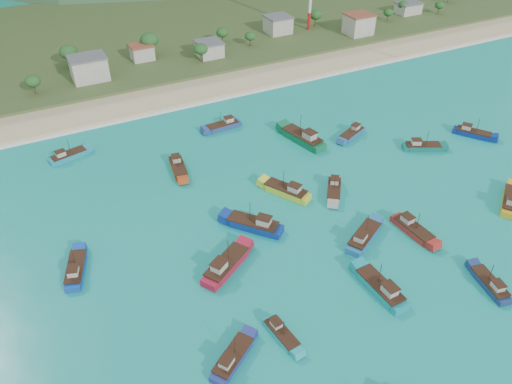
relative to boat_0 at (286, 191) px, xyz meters
name	(u,v)px	position (x,y,z in m)	size (l,w,h in m)	color
ground	(324,242)	(-1.21, -17.75, -0.81)	(600.00, 600.00, 0.00)	#0C8476
beach	(188,92)	(-1.21, 61.25, -0.81)	(400.00, 18.00, 1.20)	beige
land	(134,33)	(-1.21, 122.25, -0.81)	(400.00, 110.00, 2.40)	#385123
surf_line	(199,104)	(-1.21, 51.75, -0.81)	(400.00, 2.50, 0.08)	white
village	(189,49)	(8.32, 84.28, 3.89)	(212.11, 24.97, 7.28)	beige
vegetation	(135,55)	(-10.40, 85.70, 4.38)	(277.09, 26.00, 8.63)	#235623
boat_0	(286,191)	(0.00, 0.00, 0.00)	(8.34, 11.36, 6.60)	yellow
boat_1	(352,134)	(28.91, 14.85, -0.18)	(9.79, 6.36, 5.59)	#285E97
boat_2	(223,126)	(-0.56, 34.57, -0.12)	(10.24, 3.69, 5.94)	navy
boat_3	(281,334)	(-20.29, -33.94, -0.33)	(3.31, 8.30, 4.77)	#1EACB5
boat_5	(364,237)	(6.28, -20.85, -0.03)	(11.10, 8.15, 6.45)	#1E659F
boat_6	(472,133)	(58.34, 0.27, -0.13)	(8.04, 9.86, 5.87)	navy
boat_8	(233,359)	(-29.50, -34.68, -0.17)	(9.48, 7.75, 5.65)	navy
boat_11	(254,225)	(-11.99, -7.38, 0.08)	(10.44, 11.36, 7.05)	navy
boat_12	(413,230)	(16.88, -23.41, -0.10)	(3.75, 10.44, 6.05)	#AD2821
boat_14	(178,168)	(-18.84, 20.42, -0.11)	(4.50, 10.47, 5.99)	#B83E16
boat_16	(334,190)	(10.06, -4.40, -0.16)	(8.01, 9.45, 5.70)	#ACA59B
boat_17	(226,266)	(-22.13, -15.63, 0.08)	(11.96, 9.34, 7.04)	maroon
boat_18	(490,285)	(19.23, -41.68, -0.21)	(4.46, 9.57, 5.45)	navy
boat_19	(303,138)	(15.38, 18.33, 0.26)	(6.97, 14.14, 8.03)	#0E663D
boat_20	(422,147)	(41.31, 1.00, -0.14)	(10.10, 7.02, 5.81)	#106456
boat_21	(76,270)	(-47.86, -3.67, -0.12)	(5.93, 10.47, 5.94)	#1042A3
boat_24	(381,289)	(0.55, -33.57, 0.02)	(3.81, 11.45, 6.69)	teal
boat_25	(69,156)	(-41.90, 38.11, -0.17)	(9.97, 5.10, 5.65)	teal
boat_26	(511,201)	(42.84, -25.92, 0.01)	(11.02, 9.37, 6.65)	gold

